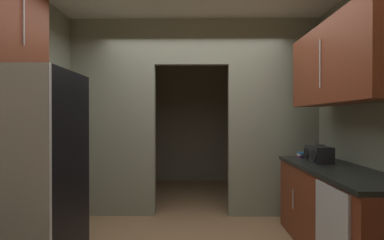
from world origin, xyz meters
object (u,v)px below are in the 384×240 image
boombox (319,154)px  book_stack (303,155)px  refrigerator (23,183)px  dishwasher (331,237)px

boombox → book_stack: bearing=93.2°
refrigerator → boombox: (2.73, 0.99, 0.10)m
dishwasher → boombox: boombox is taller
boombox → book_stack: boombox is taller
refrigerator → book_stack: size_ratio=10.87×
boombox → book_stack: size_ratio=2.20×
boombox → book_stack: (-0.02, 0.42, -0.06)m
book_stack → boombox: bearing=-86.8°
refrigerator → dishwasher: (2.46, 0.11, -0.46)m
boombox → dishwasher: bearing=-107.1°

